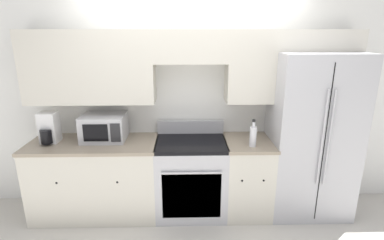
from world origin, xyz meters
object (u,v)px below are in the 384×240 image
Objects in this scene: oven_range at (191,177)px; refrigerator at (309,135)px; microwave at (104,127)px; bottle at (253,136)px.

oven_range is 0.56× the size of refrigerator.
oven_range is 1.14m from microwave.
microwave is 1.65m from bottle.
refrigerator is (1.36, 0.06, 0.48)m from oven_range.
microwave is at bearing 171.30° from bottle.
microwave reaches higher than oven_range.
bottle reaches higher than oven_range.
bottle is at bearing -8.70° from microwave.
microwave is at bearing 174.84° from oven_range.
oven_range is 3.50× the size of bottle.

